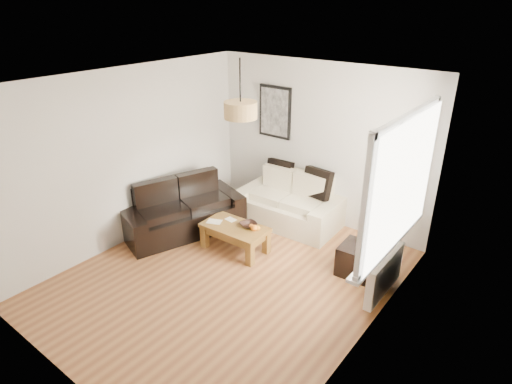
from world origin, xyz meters
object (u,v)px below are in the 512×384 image
Objects in this scene: coffee_table at (235,238)px; sofa_leather at (182,208)px; loveseat_cream at (289,201)px; ottoman at (367,263)px.

sofa_leather is at bearing -176.70° from coffee_table.
loveseat_cream is at bearing -24.37° from sofa_leather.
coffee_table is at bearing -67.06° from sofa_leather.
ottoman is (1.84, 0.56, 0.01)m from coffee_table.
loveseat_cream is 2.24× the size of ottoman.
loveseat_cream is 1.69× the size of coffee_table.
loveseat_cream is 1.80m from ottoman.
sofa_leather is (-1.21, -1.25, -0.01)m from loveseat_cream.
sofa_leather is at bearing -136.20° from loveseat_cream.
coffee_table is 1.92m from ottoman.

